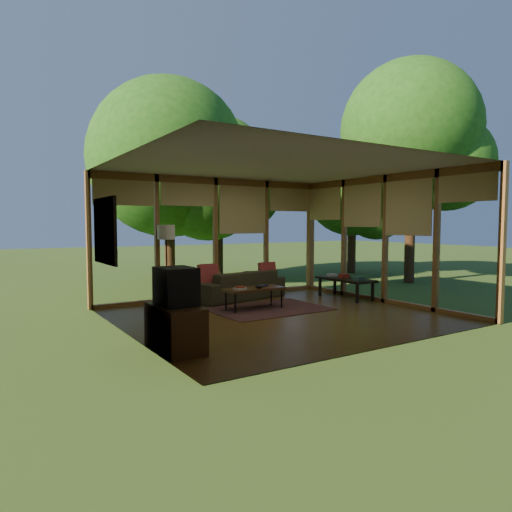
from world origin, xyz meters
TOP-DOWN VIEW (x-y plane):
  - floor at (0.00, 0.00)m, footprint 5.50×5.50m
  - ceiling at (0.00, 0.00)m, footprint 5.50×5.50m
  - wall_left at (-2.75, 0.00)m, footprint 0.04×5.00m
  - wall_front at (0.00, -2.50)m, footprint 5.50×0.04m
  - window_wall_back at (0.00, 2.50)m, footprint 5.50×0.12m
  - window_wall_right at (2.75, 0.00)m, footprint 0.12×5.00m
  - exterior_lawn at (8.00, 8.00)m, footprint 40.00×40.00m
  - tree_nw at (-0.05, 5.19)m, footprint 4.29×4.29m
  - tree_ne at (2.07, 6.38)m, footprint 3.37×3.37m
  - tree_se at (5.82, 1.93)m, footprint 3.84×3.84m
  - tree_far at (6.23, 4.72)m, footprint 3.24×3.24m
  - rug at (0.20, 0.65)m, footprint 2.21×1.56m
  - sofa at (0.30, 2.00)m, footprint 2.30×1.25m
  - pillow_left at (-0.45, 1.95)m, footprint 0.43×0.23m
  - pillow_right at (1.05, 1.95)m, footprint 0.40×0.21m
  - ct_book_lower at (-0.39, 0.74)m, footprint 0.23×0.18m
  - ct_book_upper at (-0.39, 0.74)m, footprint 0.17×0.14m
  - ct_book_side at (0.21, 0.87)m, footprint 0.20×0.17m
  - ct_bowl at (0.01, 0.69)m, footprint 0.16×0.16m
  - media_cabinet at (-2.47, -1.11)m, footprint 0.50×1.00m
  - television at (-2.45, -1.11)m, footprint 0.45×0.55m
  - console_book_a at (2.40, 0.42)m, footprint 0.21×0.16m
  - console_book_b at (2.40, 0.87)m, footprint 0.22×0.17m
  - console_book_c at (2.40, 1.27)m, footprint 0.24×0.19m
  - floor_lamp at (-1.27, 2.23)m, footprint 0.36×0.36m
  - coffee_table at (-0.04, 0.79)m, footprint 1.20×0.50m
  - side_console at (2.40, 0.82)m, footprint 0.60×1.40m
  - wall_painting at (-2.71, 1.40)m, footprint 0.06×1.35m

SIDE VIEW (x-z plane):
  - exterior_lawn at x=8.00m, z-range -0.01..-0.01m
  - floor at x=0.00m, z-range 0.00..0.00m
  - rug at x=0.20m, z-range 0.00..0.01m
  - media_cabinet at x=-2.47m, z-range 0.00..0.60m
  - sofa at x=0.30m, z-range 0.00..0.63m
  - coffee_table at x=-0.04m, z-range 0.18..0.60m
  - side_console at x=2.40m, z-range 0.18..0.64m
  - ct_book_side at x=0.21m, z-range 0.42..0.45m
  - ct_book_lower at x=-0.39m, z-range 0.43..0.46m
  - ct_bowl at x=0.01m, z-range 0.42..0.50m
  - ct_book_upper at x=-0.39m, z-range 0.45..0.48m
  - console_book_c at x=2.40m, z-range 0.45..0.51m
  - console_book_a at x=2.40m, z-range 0.46..0.53m
  - console_book_b at x=2.40m, z-range 0.46..0.55m
  - pillow_right at x=1.05m, z-range 0.37..0.79m
  - pillow_left at x=-0.45m, z-range 0.37..0.82m
  - television at x=-2.45m, z-range 0.60..1.10m
  - wall_left at x=-2.75m, z-range 0.00..2.70m
  - wall_front at x=0.00m, z-range 0.00..2.70m
  - window_wall_back at x=0.00m, z-range 0.00..2.70m
  - window_wall_right at x=2.75m, z-range 0.00..2.70m
  - floor_lamp at x=-1.27m, z-range 0.58..2.23m
  - wall_painting at x=-2.71m, z-range 0.98..2.12m
  - ceiling at x=0.00m, z-range 2.70..2.70m
  - tree_far at x=6.23m, z-range 0.63..5.14m
  - tree_ne at x=2.07m, z-range 0.86..5.98m
  - tree_nw at x=-0.05m, z-range 0.65..6.25m
  - tree_se at x=5.82m, z-range 1.18..7.40m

